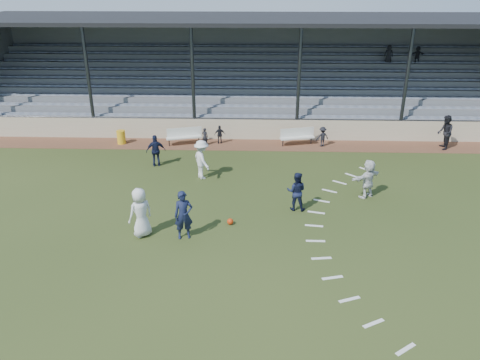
% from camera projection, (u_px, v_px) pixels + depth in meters
% --- Properties ---
extents(ground, '(90.00, 90.00, 0.00)m').
position_uv_depth(ground, '(238.00, 240.00, 17.14)').
color(ground, '#2E3A17').
rests_on(ground, ground).
extents(cinder_track, '(34.00, 2.00, 0.02)m').
position_uv_depth(cinder_track, '(245.00, 145.00, 26.75)').
color(cinder_track, brown).
rests_on(cinder_track, ground).
extents(retaining_wall, '(34.00, 0.18, 1.20)m').
position_uv_depth(retaining_wall, '(245.00, 129.00, 27.48)').
color(retaining_wall, '#BCAD91').
rests_on(retaining_wall, ground).
extents(bench_left, '(2.03, 1.00, 0.95)m').
position_uv_depth(bench_left, '(184.00, 135.00, 26.62)').
color(bench_left, silver).
rests_on(bench_left, cinder_track).
extents(bench_right, '(2.03, 0.97, 0.95)m').
position_uv_depth(bench_right, '(297.00, 135.00, 26.56)').
color(bench_right, silver).
rests_on(bench_right, cinder_track).
extents(trash_bin, '(0.48, 0.48, 0.77)m').
position_uv_depth(trash_bin, '(121.00, 137.00, 26.77)').
color(trash_bin, gold).
rests_on(trash_bin, cinder_track).
extents(football, '(0.25, 0.25, 0.25)m').
position_uv_depth(football, '(230.00, 222.00, 18.15)').
color(football, red).
rests_on(football, ground).
extents(player_white_lead, '(1.09, 1.08, 1.90)m').
position_uv_depth(player_white_lead, '(140.00, 212.00, 17.07)').
color(player_white_lead, silver).
rests_on(player_white_lead, ground).
extents(player_navy_lead, '(0.76, 0.59, 1.85)m').
position_uv_depth(player_navy_lead, '(184.00, 215.00, 16.92)').
color(player_navy_lead, '#131935').
rests_on(player_navy_lead, ground).
extents(player_navy_mid, '(0.88, 0.73, 1.64)m').
position_uv_depth(player_navy_mid, '(296.00, 191.00, 19.05)').
color(player_navy_mid, '#131935').
rests_on(player_navy_mid, ground).
extents(player_white_wing, '(1.23, 1.40, 1.88)m').
position_uv_depth(player_white_wing, '(202.00, 160.00, 22.01)').
color(player_white_wing, silver).
rests_on(player_white_wing, ground).
extents(player_navy_wing, '(1.02, 0.62, 1.63)m').
position_uv_depth(player_navy_wing, '(156.00, 151.00, 23.50)').
color(player_navy_wing, '#131935').
rests_on(player_navy_wing, ground).
extents(player_white_back, '(1.59, 1.35, 1.72)m').
position_uv_depth(player_white_back, '(368.00, 179.00, 20.13)').
color(player_white_back, silver).
rests_on(player_white_back, ground).
extents(official, '(0.86, 1.03, 1.91)m').
position_uv_depth(official, '(445.00, 132.00, 25.72)').
color(official, black).
rests_on(official, cinder_track).
extents(sub_left_near, '(0.43, 0.35, 1.00)m').
position_uv_depth(sub_left_near, '(205.00, 136.00, 26.52)').
color(sub_left_near, black).
rests_on(sub_left_near, cinder_track).
extents(sub_left_far, '(0.66, 0.36, 1.06)m').
position_uv_depth(sub_left_far, '(220.00, 135.00, 26.75)').
color(sub_left_far, black).
rests_on(sub_left_far, cinder_track).
extents(sub_right, '(0.83, 0.65, 1.14)m').
position_uv_depth(sub_right, '(322.00, 137.00, 26.28)').
color(sub_right, black).
rests_on(sub_right, cinder_track).
extents(grandstand, '(34.60, 9.00, 6.61)m').
position_uv_depth(grandstand, '(247.00, 85.00, 31.15)').
color(grandstand, slate).
rests_on(grandstand, ground).
extents(penalty_arc, '(3.89, 14.63, 0.01)m').
position_uv_depth(penalty_arc, '(351.00, 242.00, 17.01)').
color(penalty_arc, silver).
rests_on(penalty_arc, ground).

